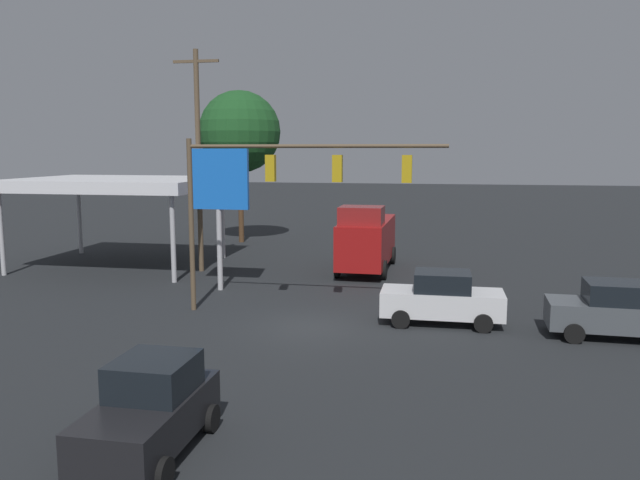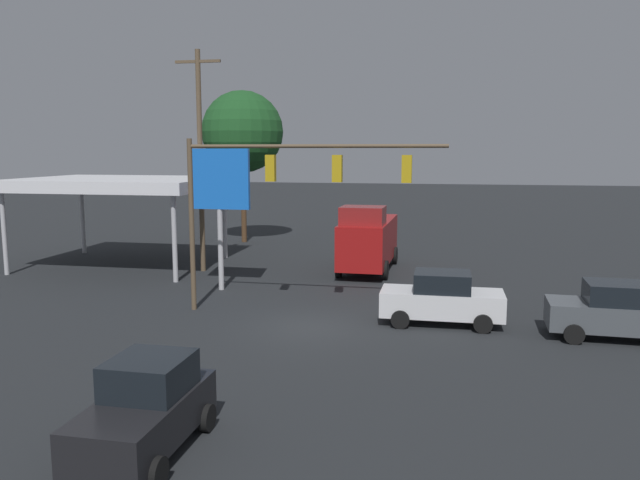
{
  "view_description": "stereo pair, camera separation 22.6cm",
  "coord_description": "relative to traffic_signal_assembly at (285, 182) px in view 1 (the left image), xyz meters",
  "views": [
    {
      "loc": [
        -4.38,
        21.28,
        6.28
      ],
      "look_at": [
        0.0,
        -2.0,
        2.88
      ],
      "focal_mm": 35.0,
      "sensor_mm": 36.0,
      "label": 1
    },
    {
      "loc": [
        -4.61,
        21.23,
        6.28
      ],
      "look_at": [
        0.0,
        -2.0,
        2.88
      ],
      "focal_mm": 35.0,
      "sensor_mm": 36.0,
      "label": 2
    }
  ],
  "objects": [
    {
      "name": "ground_plane",
      "position": [
        -1.28,
        1.6,
        -5.1
      ],
      "size": [
        200.0,
        200.0,
        0.0
      ],
      "primitive_type": "plane",
      "color": "black"
    },
    {
      "name": "traffic_signal_assembly",
      "position": [
        0.0,
        0.0,
        0.0
      ],
      "size": [
        9.9,
        0.43,
        6.75
      ],
      "color": "brown",
      "rests_on": "ground"
    },
    {
      "name": "utility_pole",
      "position": [
        6.45,
        -7.69,
        0.86
      ],
      "size": [
        2.4,
        0.26,
        11.34
      ],
      "color": "brown",
      "rests_on": "ground"
    },
    {
      "name": "gas_station_canopy",
      "position": [
        11.31,
        -8.3,
        -0.64
      ],
      "size": [
        10.43,
        8.3,
        4.81
      ],
      "color": "silver",
      "rests_on": "ground"
    },
    {
      "name": "price_sign",
      "position": [
        3.95,
        -3.61,
        -0.37
      ],
      "size": [
        2.8,
        0.27,
        6.38
      ],
      "color": "#B7B7BC",
      "rests_on": "ground"
    },
    {
      "name": "hatchback_crossing",
      "position": [
        0.1,
        11.4,
        -4.16
      ],
      "size": [
        1.99,
        3.82,
        1.97
      ],
      "rotation": [
        0.0,
        0.0,
        1.56
      ],
      "color": "black",
      "rests_on": "ground"
    },
    {
      "name": "sedan_waiting",
      "position": [
        -5.93,
        0.23,
        -4.15
      ],
      "size": [
        4.41,
        2.08,
        1.93
      ],
      "rotation": [
        0.0,
        0.0,
        -0.0
      ],
      "color": "silver",
      "rests_on": "ground"
    },
    {
      "name": "delivery_truck",
      "position": [
        -2.09,
        -9.3,
        -3.41
      ],
      "size": [
        2.7,
        6.86,
        3.58
      ],
      "rotation": [
        0.0,
        0.0,
        1.54
      ],
      "color": "maroon",
      "rests_on": "ground"
    },
    {
      "name": "sedan_far",
      "position": [
        -11.67,
        1.0,
        -4.15
      ],
      "size": [
        4.47,
        2.2,
        1.93
      ],
      "rotation": [
        0.0,
        0.0,
        -0.04
      ],
      "color": "#474C51",
      "rests_on": "ground"
    },
    {
      "name": "street_tree",
      "position": [
        7.63,
        -18.22,
        2.44
      ],
      "size": [
        5.54,
        5.54,
        10.33
      ],
      "color": "#4C331E",
      "rests_on": "ground"
    }
  ]
}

